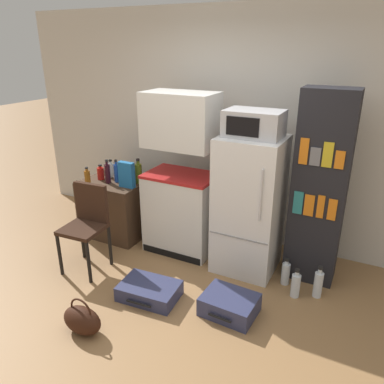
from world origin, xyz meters
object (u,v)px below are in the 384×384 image
object	(u,v)px
bottle_clear_short	(111,170)
handbag	(82,320)
microwave	(254,124)
cereal_box	(127,175)
refrigerator	(249,206)
chair	(87,219)
bowl	(119,177)
water_bottle_middle	(318,284)
bottle_ketchup_red	(101,173)
suitcase_small_flat	(229,305)
suitcase_large_flat	(149,291)
side_table	(116,207)
bottle_wine_dark	(108,173)
water_bottle_back	(296,285)
bookshelf	(319,190)
water_bottle_front	(286,273)
bottle_olive_oil	(139,173)
kitchen_hutch	(181,182)
bottle_blue_soda	(116,173)
bottle_amber_beer	(87,177)

from	to	relation	value
bottle_clear_short	handbag	size ratio (longest dim) A/B	0.61
microwave	cereal_box	size ratio (longest dim) A/B	1.79
microwave	bottle_clear_short	xyz separation A→B (m)	(-1.84, 0.10, -0.76)
refrigerator	chair	bearing A→B (deg)	-153.35
bowl	water_bottle_middle	xyz separation A→B (m)	(2.50, -0.28, -0.58)
bottle_ketchup_red	suitcase_small_flat	size ratio (longest dim) A/B	0.38
bottle_ketchup_red	suitcase_large_flat	bearing A→B (deg)	-35.54
microwave	water_bottle_middle	distance (m)	1.63
side_table	chair	xyz separation A→B (m)	(0.22, -0.74, 0.20)
bowl	bottle_wine_dark	bearing A→B (deg)	-96.18
water_bottle_back	handbag	bearing A→B (deg)	-138.64
bottle_clear_short	bookshelf	bearing A→B (deg)	0.76
water_bottle_front	bottle_olive_oil	bearing A→B (deg)	173.95
refrigerator	bookshelf	bearing A→B (deg)	11.83
bottle_olive_oil	bowl	distance (m)	0.33
bottle_wine_dark	water_bottle_front	xyz separation A→B (m)	(2.19, -0.03, -0.70)
kitchen_hutch	microwave	world-z (taller)	kitchen_hutch
water_bottle_middle	bottle_olive_oil	bearing A→B (deg)	173.20
microwave	suitcase_large_flat	distance (m)	1.86
bottle_ketchup_red	bowl	distance (m)	0.23
water_bottle_middle	water_bottle_back	distance (m)	0.21
bottle_blue_soda	suitcase_large_flat	distance (m)	1.57
bottle_olive_oil	bottle_blue_soda	world-z (taller)	bottle_olive_oil
side_table	water_bottle_front	size ratio (longest dim) A/B	2.65
chair	side_table	bearing A→B (deg)	102.59
handbag	bottle_clear_short	bearing A→B (deg)	120.04
refrigerator	water_bottle_middle	xyz separation A→B (m)	(0.79, -0.19, -0.58)
bottle_amber_beer	water_bottle_back	bearing A→B (deg)	-0.68
bottle_blue_soda	side_table	bearing A→B (deg)	171.03
bottle_clear_short	bowl	xyz separation A→B (m)	(0.13, -0.01, -0.07)
microwave	bottle_amber_beer	xyz separation A→B (m)	(-1.90, -0.25, -0.76)
kitchen_hutch	bookshelf	world-z (taller)	bookshelf
side_table	cereal_box	distance (m)	0.58
bottle_blue_soda	bottle_ketchup_red	bearing A→B (deg)	-176.48
handbag	bookshelf	bearing A→B (deg)	48.55
bottle_clear_short	bowl	world-z (taller)	bottle_clear_short
side_table	bottle_olive_oil	world-z (taller)	bottle_olive_oil
handbag	bottle_amber_beer	bearing A→B (deg)	128.00
microwave	bottle_wine_dark	distance (m)	1.88
bowl	suitcase_large_flat	world-z (taller)	bowl
bookshelf	handbag	xyz separation A→B (m)	(-1.51, -1.71, -0.83)
bottle_clear_short	suitcase_small_flat	world-z (taller)	bottle_clear_short
refrigerator	kitchen_hutch	bearing A→B (deg)	177.75
microwave	bowl	bearing A→B (deg)	176.94
suitcase_large_flat	suitcase_small_flat	world-z (taller)	suitcase_small_flat
bottle_olive_oil	suitcase_small_flat	xyz separation A→B (m)	(1.53, -0.87, -0.74)
cereal_box	water_bottle_front	world-z (taller)	cereal_box
bookshelf	bottle_amber_beer	xyz separation A→B (m)	(-2.54, -0.39, -0.16)
refrigerator	water_bottle_middle	world-z (taller)	refrigerator
bookshelf	handbag	world-z (taller)	bookshelf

